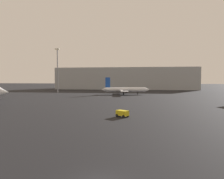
# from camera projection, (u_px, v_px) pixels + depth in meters

# --- Properties ---
(airplane_far_left) EXTENTS (23.09, 20.99, 8.11)m
(airplane_far_left) POSITION_uv_depth(u_px,v_px,m) (125.00, 90.00, 98.92)
(airplane_far_left) COLOR silver
(airplane_far_left) RESTS_ON ground_plane
(baggage_cart) EXTENTS (2.71, 2.44, 1.30)m
(baggage_cart) POSITION_uv_depth(u_px,v_px,m) (122.00, 113.00, 40.83)
(baggage_cart) COLOR gold
(baggage_cart) RESTS_ON ground_plane
(light_mast_left) EXTENTS (2.40, 0.50, 23.50)m
(light_mast_left) POSITION_uv_depth(u_px,v_px,m) (57.00, 68.00, 110.66)
(light_mast_left) COLOR slate
(light_mast_left) RESTS_ON ground_plane
(terminal_building) EXTENTS (98.41, 22.66, 15.23)m
(terminal_building) POSITION_uv_depth(u_px,v_px,m) (126.00, 79.00, 151.31)
(terminal_building) COLOR #999EA3
(terminal_building) RESTS_ON ground_plane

